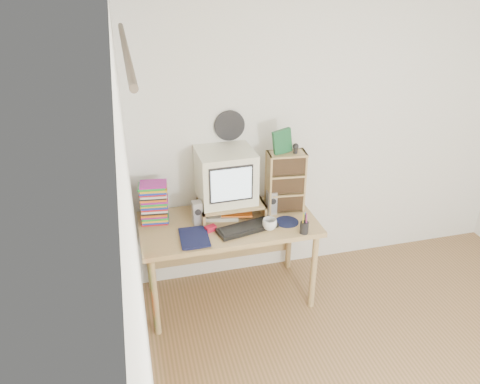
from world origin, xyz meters
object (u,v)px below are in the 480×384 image
desk (227,232)px  keyboard (247,228)px  crt_monitor (226,177)px  mug (270,224)px  dvd_stack (154,206)px  diary (180,238)px  cd_rack (286,182)px

desk → keyboard: bearing=-61.4°
desk → crt_monitor: size_ratio=3.17×
desk → mug: bearing=-41.2°
dvd_stack → diary: size_ratio=1.12×
mug → diary: (-0.70, 0.01, -0.02)m
desk → dvd_stack: bearing=171.2°
cd_rack → diary: (-0.91, -0.26, -0.23)m
crt_monitor → cd_rack: bearing=-9.2°
dvd_stack → cd_rack: bearing=3.3°
desk → mug: (0.29, -0.25, 0.18)m
mug → diary: bearing=179.1°
desk → cd_rack: bearing=2.3°
desk → crt_monitor: crt_monitor is taller
keyboard → diary: (-0.53, -0.03, 0.01)m
keyboard → dvd_stack: dvd_stack is taller
desk → cd_rack: (0.50, 0.02, 0.39)m
crt_monitor → dvd_stack: (-0.58, -0.00, -0.18)m
cd_rack → diary: cd_rack is taller
keyboard → dvd_stack: (-0.67, 0.30, 0.13)m
mug → keyboard: bearing=167.8°
crt_monitor → keyboard: 0.44m
keyboard → cd_rack: (0.39, 0.23, 0.24)m
crt_monitor → desk: bearing=-105.5°
crt_monitor → mug: 0.51m
desk → cd_rack: 0.64m
dvd_stack → keyboard: bearing=-17.1°
diary → mug: bearing=1.5°
dvd_stack → mug: 0.91m
crt_monitor → dvd_stack: crt_monitor is taller
cd_rack → diary: bearing=-157.9°
crt_monitor → keyboard: (0.09, -0.30, -0.31)m
dvd_stack → cd_rack: size_ratio=0.57×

